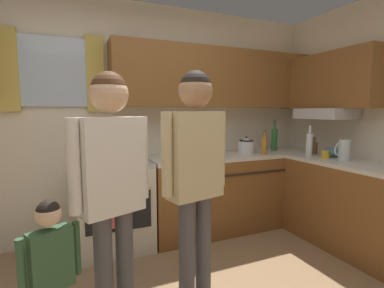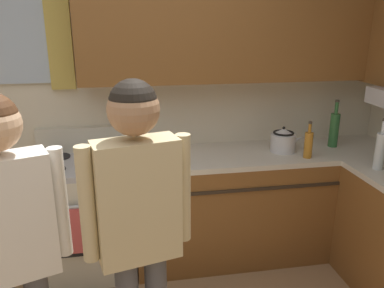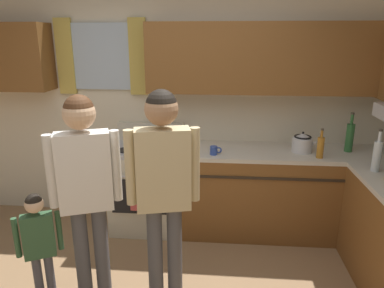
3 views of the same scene
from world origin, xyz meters
name	(u,v)px [view 1 (image 1 of 3)]	position (x,y,z in m)	size (l,w,h in m)	color
back_wall_unit	(138,103)	(0.08, 1.82, 1.50)	(4.60, 0.42, 2.60)	beige
kitchen_counter_run	(281,196)	(1.53, 1.10, 0.45)	(2.17, 2.13, 0.90)	brown
stove_oven	(114,204)	(-0.25, 1.54, 0.47)	(0.72, 0.67, 1.10)	beige
bottle_oil_amber	(264,145)	(1.46, 1.34, 1.01)	(0.06, 0.06, 0.29)	#B27223
bottle_squat_brown	(314,148)	(2.03, 1.14, 0.98)	(0.08, 0.08, 0.21)	brown
bottle_wine_green	(274,139)	(1.79, 1.57, 1.05)	(0.08, 0.08, 0.39)	#2D6633
bottle_tall_clear	(309,144)	(1.84, 1.03, 1.04)	(0.07, 0.07, 0.37)	silver
mug_cobalt_blue	(185,156)	(0.46, 1.36, 0.94)	(0.11, 0.07, 0.08)	#2D479E
mug_mustard_yellow	(326,154)	(1.88, 0.84, 0.95)	(0.12, 0.08, 0.09)	gold
stovetop_kettle	(246,145)	(1.33, 1.52, 1.00)	(0.27, 0.20, 0.21)	silver
water_pitcher	(344,150)	(1.95, 0.68, 1.01)	(0.19, 0.11, 0.22)	silver
mixing_bowl	(332,152)	(2.07, 0.92, 0.95)	(0.22, 0.22, 0.10)	teal
adult_holding_child	(112,176)	(-0.43, 0.33, 1.03)	(0.48, 0.28, 1.64)	#4C4C51
adult_in_plaid	(195,164)	(0.13, 0.35, 1.05)	(0.51, 0.24, 1.68)	#4C4C51
small_child	(51,266)	(-0.76, 0.21, 0.60)	(0.30, 0.17, 0.96)	#4C4C56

